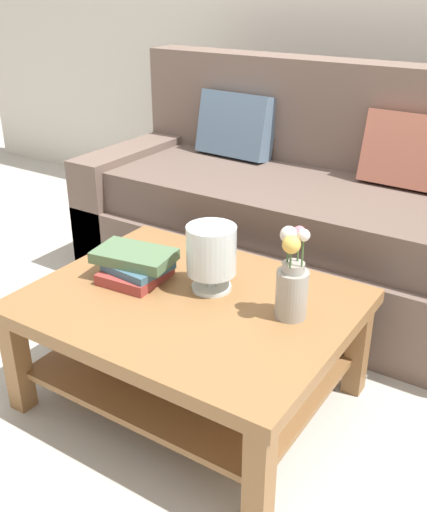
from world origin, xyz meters
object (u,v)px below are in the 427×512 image
Objects in this scene: flower_pitcher at (292,281)px; glass_hurricane_vase at (211,253)px; book_stack_main at (136,265)px; coffee_table at (190,327)px; couch at (304,217)px.

glass_hurricane_vase is at bearing 176.75° from flower_pitcher.
glass_hurricane_vase reaches higher than book_stack_main.
book_stack_main is (-0.25, 0.02, 0.17)m from coffee_table.
flower_pitcher is at bearing 6.38° from book_stack_main.
flower_pitcher is at bearing -3.25° from glass_hurricane_vase.
flower_pitcher reaches higher than coffee_table.
book_stack_main is at bearing -100.52° from couch.
couch reaches higher than flower_pitcher.
couch is 1.05m from book_stack_main.
glass_hurricane_vase is (0.08, -0.94, 0.20)m from couch.
book_stack_main is at bearing 176.48° from coffee_table.
glass_hurricane_vase is at bearing -85.00° from couch.
coffee_table is (0.06, -1.04, -0.06)m from couch.
flower_pitcher is (0.59, 0.07, 0.07)m from book_stack_main.
couch is at bearing 79.48° from book_stack_main.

